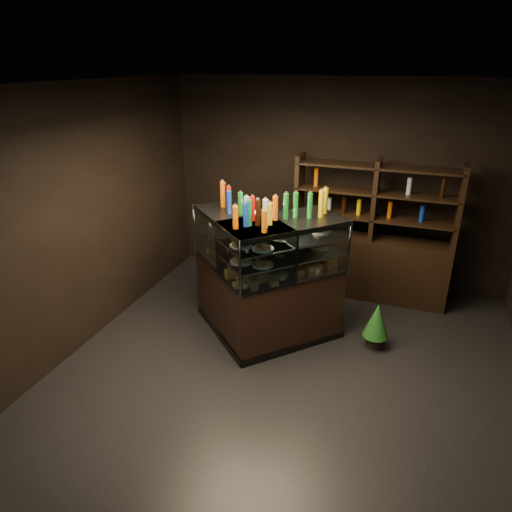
# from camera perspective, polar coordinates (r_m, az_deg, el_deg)

# --- Properties ---
(ground) EXTENTS (5.00, 5.00, 0.00)m
(ground) POSITION_cam_1_polar(r_m,az_deg,el_deg) (5.30, 4.23, -13.77)
(ground) COLOR black
(ground) RESTS_ON ground
(room_shell) EXTENTS (5.02, 5.02, 3.01)m
(room_shell) POSITION_cam_1_polar(r_m,az_deg,el_deg) (4.41, 4.97, 6.77)
(room_shell) COLOR black
(room_shell) RESTS_ON ground
(display_case) EXTENTS (2.00, 1.51, 1.54)m
(display_case) POSITION_cam_1_polar(r_m,az_deg,el_deg) (5.60, 0.71, -5.28)
(display_case) COLOR black
(display_case) RESTS_ON ground
(food_display) EXTENTS (1.55, 1.02, 0.47)m
(food_display) POSITION_cam_1_polar(r_m,az_deg,el_deg) (5.32, 0.72, 0.65)
(food_display) COLOR #B48640
(food_display) RESTS_ON display_case
(bottles_top) EXTENTS (1.37, 0.88, 0.30)m
(bottles_top) POSITION_cam_1_polar(r_m,az_deg,el_deg) (5.14, 0.78, 6.19)
(bottles_top) COLOR yellow
(bottles_top) RESTS_ON display_case
(potted_conifer) EXTENTS (0.31, 0.31, 0.66)m
(potted_conifer) POSITION_cam_1_polar(r_m,az_deg,el_deg) (5.61, 14.90, -7.68)
(potted_conifer) COLOR black
(potted_conifer) RESTS_ON ground
(back_shelving) EXTENTS (2.18, 0.47, 2.00)m
(back_shelving) POSITION_cam_1_polar(r_m,az_deg,el_deg) (6.69, 13.94, -0.06)
(back_shelving) COLOR black
(back_shelving) RESTS_ON ground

